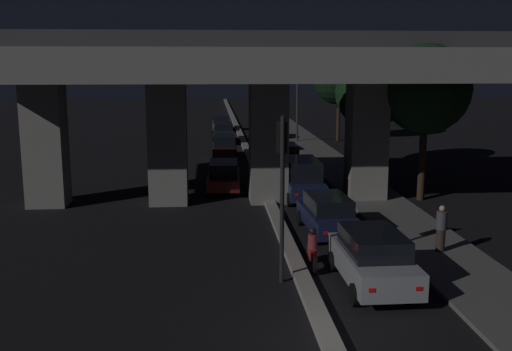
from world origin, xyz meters
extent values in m
plane|color=black|center=(0.00, 0.00, 0.00)|extent=(200.00, 200.00, 0.00)
cube|color=gray|center=(0.00, 35.00, 0.11)|extent=(0.52, 126.00, 0.22)
cube|color=#5B5956|center=(5.38, 28.00, 0.07)|extent=(2.98, 126.00, 0.14)
cube|color=gray|center=(-4.90, 15.34, 2.99)|extent=(1.83, 1.68, 5.99)
cube|color=gray|center=(4.90, 15.34, 2.99)|extent=(1.83, 1.68, 5.99)
cube|color=gray|center=(0.00, 15.34, 2.99)|extent=(1.83, 1.68, 5.99)
cube|color=gray|center=(-10.69, 15.34, 2.99)|extent=(1.83, 1.68, 5.99)
cube|color=gray|center=(0.00, 15.34, 6.70)|extent=(26.22, 10.48, 1.44)
cube|color=#333335|center=(0.00, 15.34, 7.87)|extent=(26.22, 0.40, 0.90)
cylinder|color=black|center=(-0.66, 4.17, 2.62)|extent=(0.14, 0.14, 5.25)
cube|color=black|center=(-0.66, 4.35, 4.57)|extent=(0.30, 0.28, 0.95)
sphere|color=red|center=(-0.66, 4.50, 4.87)|extent=(0.18, 0.18, 0.18)
sphere|color=black|center=(-0.66, 4.50, 4.57)|extent=(0.18, 0.18, 0.18)
sphere|color=black|center=(-0.66, 4.50, 4.27)|extent=(0.18, 0.18, 0.18)
cylinder|color=#2D2D30|center=(4.67, 37.55, 4.11)|extent=(0.18, 0.18, 8.22)
cylinder|color=#2D2D30|center=(3.85, 37.55, 8.07)|extent=(1.64, 0.10, 0.10)
ellipsoid|color=#F2B759|center=(3.03, 37.55, 7.97)|extent=(0.56, 0.32, 0.24)
cube|color=gray|center=(2.10, 3.61, 0.72)|extent=(1.93, 4.44, 0.78)
cube|color=black|center=(2.10, 3.61, 1.42)|extent=(1.68, 2.67, 0.64)
cylinder|color=black|center=(1.16, 5.06, 0.33)|extent=(0.21, 0.66, 0.66)
cylinder|color=black|center=(3.00, 5.08, 0.33)|extent=(0.21, 0.66, 0.66)
cylinder|color=black|center=(1.19, 2.14, 0.33)|extent=(0.21, 0.66, 0.66)
cylinder|color=black|center=(3.03, 2.16, 0.33)|extent=(0.21, 0.66, 0.66)
cube|color=red|center=(1.46, 1.38, 0.76)|extent=(0.18, 0.03, 0.11)
cube|color=red|center=(2.78, 1.39, 0.76)|extent=(0.18, 0.03, 0.11)
cube|color=#141938|center=(1.84, 9.44, 0.63)|extent=(1.94, 4.36, 0.63)
cube|color=black|center=(1.84, 9.44, 1.26)|extent=(1.65, 2.64, 0.62)
cylinder|color=black|center=(0.93, 10.81, 0.31)|extent=(0.23, 0.64, 0.63)
cylinder|color=black|center=(2.62, 10.89, 0.31)|extent=(0.23, 0.64, 0.63)
cylinder|color=black|center=(1.06, 7.99, 0.31)|extent=(0.23, 0.64, 0.63)
cylinder|color=black|center=(2.75, 8.07, 0.31)|extent=(0.23, 0.64, 0.63)
cube|color=red|center=(1.34, 7.26, 0.66)|extent=(0.18, 0.04, 0.11)
cube|color=red|center=(2.55, 7.32, 0.66)|extent=(0.18, 0.04, 0.11)
cube|color=#141938|center=(1.77, 15.66, 0.72)|extent=(1.77, 4.59, 0.77)
cube|color=black|center=(1.77, 15.77, 1.57)|extent=(1.56, 3.31, 0.93)
cylinder|color=black|center=(0.92, 17.17, 0.34)|extent=(0.20, 0.67, 0.67)
cylinder|color=black|center=(2.64, 17.17, 0.34)|extent=(0.20, 0.67, 0.67)
cylinder|color=black|center=(0.91, 14.15, 0.34)|extent=(0.20, 0.67, 0.67)
cylinder|color=black|center=(2.63, 14.14, 0.34)|extent=(0.20, 0.67, 0.67)
cube|color=red|center=(1.15, 13.36, 0.76)|extent=(0.18, 0.03, 0.11)
cube|color=red|center=(2.38, 13.35, 0.76)|extent=(0.18, 0.03, 0.11)
cube|color=black|center=(1.90, 24.00, 0.68)|extent=(1.79, 4.13, 0.70)
cube|color=black|center=(1.90, 24.00, 1.37)|extent=(1.57, 2.48, 0.68)
cylinder|color=black|center=(1.03, 25.35, 0.33)|extent=(0.21, 0.66, 0.65)
cylinder|color=black|center=(2.73, 25.37, 0.33)|extent=(0.21, 0.66, 0.65)
cylinder|color=black|center=(1.06, 22.63, 0.33)|extent=(0.21, 0.66, 0.65)
cylinder|color=black|center=(2.76, 22.65, 0.33)|extent=(0.21, 0.66, 0.65)
cube|color=red|center=(1.31, 21.93, 0.71)|extent=(0.18, 0.03, 0.11)
cube|color=red|center=(2.53, 21.94, 0.71)|extent=(0.18, 0.03, 0.11)
cube|color=black|center=(1.81, 32.00, 0.60)|extent=(1.88, 4.03, 0.57)
cube|color=black|center=(1.82, 31.81, 1.13)|extent=(1.62, 1.95, 0.49)
cylinder|color=black|center=(0.91, 33.30, 0.31)|extent=(0.22, 0.63, 0.63)
cylinder|color=black|center=(2.64, 33.34, 0.31)|extent=(0.22, 0.63, 0.63)
cylinder|color=black|center=(0.98, 30.67, 0.31)|extent=(0.22, 0.63, 0.63)
cylinder|color=black|center=(2.71, 30.71, 0.31)|extent=(0.22, 0.63, 0.63)
cube|color=red|center=(1.24, 29.99, 0.63)|extent=(0.18, 0.03, 0.11)
cube|color=red|center=(2.49, 30.02, 0.63)|extent=(0.18, 0.03, 0.11)
cube|color=#591414|center=(2.01, 39.41, 0.58)|extent=(1.79, 4.32, 0.58)
cube|color=black|center=(2.02, 39.52, 1.32)|extent=(1.56, 3.11, 0.91)
cylinder|color=black|center=(1.22, 40.84, 0.29)|extent=(0.21, 0.59, 0.58)
cylinder|color=black|center=(2.87, 40.81, 0.29)|extent=(0.21, 0.59, 0.58)
cylinder|color=black|center=(1.16, 38.02, 0.29)|extent=(0.21, 0.59, 0.58)
cylinder|color=black|center=(2.81, 37.98, 0.29)|extent=(0.21, 0.59, 0.58)
cube|color=red|center=(1.38, 37.27, 0.61)|extent=(0.18, 0.03, 0.11)
cube|color=red|center=(2.56, 37.25, 0.61)|extent=(0.18, 0.03, 0.11)
cube|color=#591414|center=(-2.14, 18.12, 0.62)|extent=(1.88, 4.43, 0.59)
cube|color=black|center=(-2.14, 18.12, 1.24)|extent=(1.60, 2.68, 0.67)
cylinder|color=black|center=(-1.38, 16.65, 0.32)|extent=(0.23, 0.65, 0.64)
cylinder|color=black|center=(-3.03, 16.72, 0.32)|extent=(0.23, 0.65, 0.64)
cylinder|color=black|center=(-1.25, 19.53, 0.32)|extent=(0.23, 0.65, 0.64)
cylinder|color=black|center=(-2.91, 19.60, 0.32)|extent=(0.23, 0.65, 0.64)
cube|color=white|center=(-1.46, 20.29, 0.53)|extent=(0.18, 0.04, 0.11)
cube|color=white|center=(-2.64, 20.34, 0.53)|extent=(0.18, 0.04, 0.11)
cube|color=#591414|center=(-1.82, 29.34, 0.61)|extent=(1.74, 4.31, 0.63)
cube|color=black|center=(-1.82, 29.23, 1.32)|extent=(1.52, 3.11, 0.78)
cylinder|color=black|center=(-1.03, 27.91, 0.30)|extent=(0.21, 0.60, 0.60)
cylinder|color=black|center=(-2.66, 27.93, 0.30)|extent=(0.21, 0.60, 0.60)
cylinder|color=black|center=(-0.99, 30.74, 0.30)|extent=(0.21, 0.60, 0.60)
cylinder|color=black|center=(-2.62, 30.76, 0.30)|extent=(0.21, 0.60, 0.60)
cube|color=white|center=(-1.21, 31.48, 0.52)|extent=(0.18, 0.03, 0.11)
cube|color=white|center=(-2.38, 31.50, 0.52)|extent=(0.18, 0.03, 0.11)
cube|color=black|center=(-1.70, 37.85, 0.72)|extent=(1.78, 4.41, 0.76)
cube|color=black|center=(-1.70, 38.07, 1.36)|extent=(1.54, 2.13, 0.52)
cylinder|color=black|center=(-0.84, 36.41, 0.34)|extent=(0.21, 0.69, 0.69)
cylinder|color=black|center=(-2.52, 36.39, 0.34)|extent=(0.21, 0.69, 0.69)
cylinder|color=black|center=(-0.87, 39.31, 0.34)|extent=(0.21, 0.69, 0.69)
cylinder|color=black|center=(-2.56, 39.29, 0.34)|extent=(0.21, 0.69, 0.69)
cube|color=white|center=(-1.12, 40.06, 0.61)|extent=(0.18, 0.03, 0.11)
cube|color=white|center=(-2.33, 40.05, 0.61)|extent=(0.18, 0.03, 0.11)
cube|color=#515459|center=(-1.73, 47.01, 0.60)|extent=(1.80, 4.82, 0.56)
cube|color=black|center=(-1.73, 47.13, 1.15)|extent=(1.54, 1.94, 0.53)
cylinder|color=black|center=(-0.93, 45.42, 0.32)|extent=(0.21, 0.65, 0.64)
cylinder|color=black|center=(-2.60, 45.45, 0.32)|extent=(0.21, 0.65, 0.64)
cylinder|color=black|center=(-0.87, 48.58, 0.32)|extent=(0.21, 0.65, 0.64)
cylinder|color=black|center=(-2.53, 48.61, 0.32)|extent=(0.21, 0.65, 0.64)
cube|color=white|center=(-1.09, 49.41, 0.52)|extent=(0.18, 0.03, 0.11)
cube|color=white|center=(-2.28, 49.43, 0.52)|extent=(0.18, 0.03, 0.11)
cylinder|color=black|center=(0.56, 6.02, 0.30)|extent=(0.11, 0.61, 0.61)
cylinder|color=black|center=(0.50, 4.81, 0.30)|extent=(0.13, 0.61, 0.61)
cube|color=maroon|center=(0.53, 5.42, 0.52)|extent=(0.28, 0.93, 0.32)
cylinder|color=maroon|center=(0.53, 5.42, 0.93)|extent=(0.33, 0.33, 0.48)
sphere|color=black|center=(0.53, 5.42, 1.29)|extent=(0.24, 0.24, 0.24)
cube|color=red|center=(0.50, 4.76, 0.52)|extent=(0.08, 0.03, 0.08)
cylinder|color=#2D261E|center=(5.36, 6.44, 0.54)|extent=(0.32, 0.32, 0.80)
cylinder|color=#3F3F44|center=(5.36, 6.44, 1.27)|extent=(0.38, 0.38, 0.67)
sphere|color=tan|center=(5.36, 6.44, 1.72)|extent=(0.22, 0.22, 0.22)
cylinder|color=#2D2116|center=(7.71, 15.11, 1.95)|extent=(0.36, 0.36, 3.91)
sphere|color=black|center=(7.71, 15.11, 5.56)|extent=(4.41, 4.41, 4.41)
cylinder|color=#2D2116|center=(7.49, 24.36, 1.60)|extent=(0.33, 0.33, 3.20)
sphere|color=black|center=(7.49, 24.36, 4.93)|extent=(4.60, 4.60, 4.60)
cylinder|color=#2D2116|center=(8.47, 38.46, 1.89)|extent=(0.30, 0.30, 3.78)
sphere|color=black|center=(8.47, 38.46, 5.53)|extent=(4.68, 4.68, 4.68)
camera|label=1|loc=(-2.84, -13.66, 6.81)|focal=42.00mm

